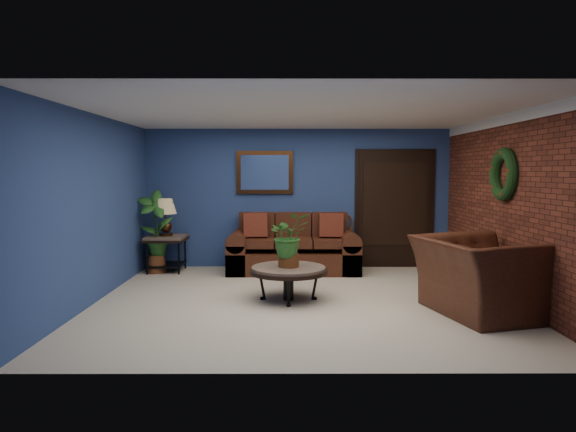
{
  "coord_description": "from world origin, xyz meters",
  "views": [
    {
      "loc": [
        -0.21,
        -6.79,
        1.74
      ],
      "look_at": [
        -0.19,
        0.55,
        1.1
      ],
      "focal_mm": 32.0,
      "sensor_mm": 36.0,
      "label": 1
    }
  ],
  "objects_px": {
    "side_chair": "(343,238)",
    "coffee_table": "(288,271)",
    "sofa": "(293,252)",
    "table_lamp": "(166,213)",
    "armchair": "(481,277)",
    "end_table": "(166,244)"
  },
  "relations": [
    {
      "from": "table_lamp",
      "to": "side_chair",
      "type": "distance_m",
      "value": 3.12
    },
    {
      "from": "end_table",
      "to": "armchair",
      "type": "distance_m",
      "value": 5.21
    },
    {
      "from": "coffee_table",
      "to": "sofa",
      "type": "bearing_deg",
      "value": 87.39
    },
    {
      "from": "table_lamp",
      "to": "armchair",
      "type": "xyz_separation_m",
      "value": [
        4.45,
        -2.71,
        -0.56
      ]
    },
    {
      "from": "sofa",
      "to": "side_chair",
      "type": "relative_size",
      "value": 2.22
    },
    {
      "from": "coffee_table",
      "to": "end_table",
      "type": "bearing_deg",
      "value": 136.7
    },
    {
      "from": "end_table",
      "to": "side_chair",
      "type": "xyz_separation_m",
      "value": [
        3.09,
        0.07,
        0.09
      ]
    },
    {
      "from": "sofa",
      "to": "end_table",
      "type": "distance_m",
      "value": 2.22
    },
    {
      "from": "side_chair",
      "to": "coffee_table",
      "type": "bearing_deg",
      "value": -122.34
    },
    {
      "from": "coffee_table",
      "to": "armchair",
      "type": "xyz_separation_m",
      "value": [
        2.33,
        -0.71,
        0.07
      ]
    },
    {
      "from": "coffee_table",
      "to": "table_lamp",
      "type": "height_order",
      "value": "table_lamp"
    },
    {
      "from": "coffee_table",
      "to": "side_chair",
      "type": "xyz_separation_m",
      "value": [
        0.97,
        2.07,
        0.18
      ]
    },
    {
      "from": "armchair",
      "to": "side_chair",
      "type": "bearing_deg",
      "value": 11.35
    },
    {
      "from": "sofa",
      "to": "armchair",
      "type": "bearing_deg",
      "value": -50.78
    },
    {
      "from": "coffee_table",
      "to": "end_table",
      "type": "xyz_separation_m",
      "value": [
        -2.12,
        2.0,
        0.08
      ]
    },
    {
      "from": "sofa",
      "to": "table_lamp",
      "type": "bearing_deg",
      "value": -179.09
    },
    {
      "from": "sofa",
      "to": "end_table",
      "type": "relative_size",
      "value": 3.29
    },
    {
      "from": "armchair",
      "to": "coffee_table",
      "type": "bearing_deg",
      "value": 58.28
    },
    {
      "from": "sofa",
      "to": "table_lamp",
      "type": "xyz_separation_m",
      "value": [
        -2.21,
        -0.03,
        0.7
      ]
    },
    {
      "from": "coffee_table",
      "to": "armchair",
      "type": "distance_m",
      "value": 2.44
    },
    {
      "from": "coffee_table",
      "to": "armchair",
      "type": "relative_size",
      "value": 0.74
    },
    {
      "from": "table_lamp",
      "to": "coffee_table",
      "type": "bearing_deg",
      "value": -43.3
    }
  ]
}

